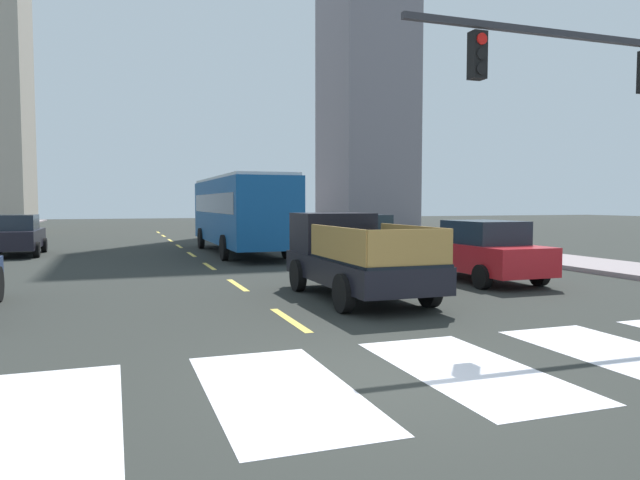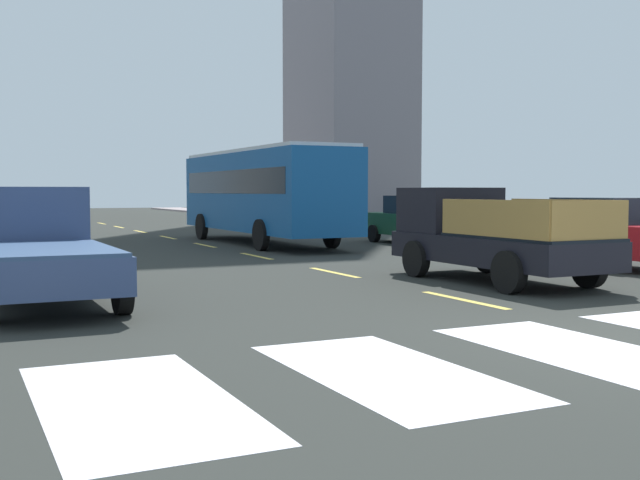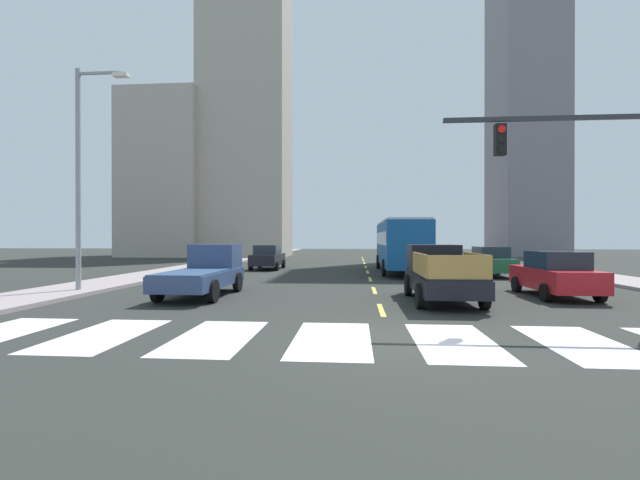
{
  "view_description": "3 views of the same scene",
  "coord_description": "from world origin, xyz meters",
  "px_view_note": "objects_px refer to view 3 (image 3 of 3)",
  "views": [
    {
      "loc": [
        -3.12,
        -6.61,
        2.22
      ],
      "look_at": [
        1.53,
        6.62,
        1.33
      ],
      "focal_mm": 32.99,
      "sensor_mm": 36.0,
      "label": 1
    },
    {
      "loc": [
        -8.0,
        -6.88,
        1.89
      ],
      "look_at": [
        -0.99,
        7.68,
        0.86
      ],
      "focal_mm": 43.41,
      "sensor_mm": 36.0,
      "label": 2
    },
    {
      "loc": [
        -0.8,
        -9.47,
        2.21
      ],
      "look_at": [
        -2.95,
        16.93,
        2.1
      ],
      "focal_mm": 24.37,
      "sensor_mm": 36.0,
      "label": 3
    }
  ],
  "objects_px": {
    "city_bus": "(400,242)",
    "streetlight_left": "(82,169)",
    "sedan_mid": "(268,257)",
    "sedan_near_left": "(555,274)",
    "sedan_far": "(490,261)",
    "pickup_stakebed": "(440,274)",
    "pickup_dark": "(206,271)"
  },
  "relations": [
    {
      "from": "city_bus",
      "to": "streetlight_left",
      "type": "xyz_separation_m",
      "value": [
        -13.83,
        -11.72,
        3.02
      ]
    },
    {
      "from": "sedan_mid",
      "to": "sedan_near_left",
      "type": "height_order",
      "value": "same"
    },
    {
      "from": "sedan_far",
      "to": "streetlight_left",
      "type": "relative_size",
      "value": 0.49
    },
    {
      "from": "pickup_stakebed",
      "to": "sedan_near_left",
      "type": "xyz_separation_m",
      "value": [
        4.48,
        1.18,
        -0.08
      ]
    },
    {
      "from": "pickup_dark",
      "to": "sedan_near_left",
      "type": "relative_size",
      "value": 1.18
    },
    {
      "from": "pickup_dark",
      "to": "streetlight_left",
      "type": "height_order",
      "value": "streetlight_left"
    },
    {
      "from": "sedan_mid",
      "to": "pickup_dark",
      "type": "bearing_deg",
      "value": -89.69
    },
    {
      "from": "streetlight_left",
      "to": "sedan_mid",
      "type": "bearing_deg",
      "value": 71.22
    },
    {
      "from": "pickup_dark",
      "to": "sedan_near_left",
      "type": "height_order",
      "value": "pickup_dark"
    },
    {
      "from": "sedan_mid",
      "to": "sedan_near_left",
      "type": "distance_m",
      "value": 19.2
    },
    {
      "from": "pickup_dark",
      "to": "sedan_near_left",
      "type": "xyz_separation_m",
      "value": [
        13.31,
        0.44,
        -0.06
      ]
    },
    {
      "from": "city_bus",
      "to": "sedan_near_left",
      "type": "height_order",
      "value": "city_bus"
    },
    {
      "from": "city_bus",
      "to": "sedan_far",
      "type": "xyz_separation_m",
      "value": [
        4.9,
        -2.36,
        -1.09
      ]
    },
    {
      "from": "sedan_near_left",
      "to": "streetlight_left",
      "type": "height_order",
      "value": "streetlight_left"
    },
    {
      "from": "sedan_mid",
      "to": "sedan_far",
      "type": "bearing_deg",
      "value": -19.06
    },
    {
      "from": "pickup_dark",
      "to": "pickup_stakebed",
      "type": "bearing_deg",
      "value": -7.62
    },
    {
      "from": "city_bus",
      "to": "sedan_near_left",
      "type": "distance_m",
      "value": 12.26
    },
    {
      "from": "pickup_stakebed",
      "to": "city_bus",
      "type": "height_order",
      "value": "city_bus"
    },
    {
      "from": "pickup_dark",
      "to": "streetlight_left",
      "type": "xyz_separation_m",
      "value": [
        -5.1,
        0.03,
        4.05
      ]
    },
    {
      "from": "city_bus",
      "to": "sedan_far",
      "type": "bearing_deg",
      "value": -25.09
    },
    {
      "from": "pickup_stakebed",
      "to": "sedan_near_left",
      "type": "distance_m",
      "value": 4.64
    },
    {
      "from": "sedan_mid",
      "to": "streetlight_left",
      "type": "xyz_separation_m",
      "value": [
        -4.71,
        -13.86,
        4.11
      ]
    },
    {
      "from": "sedan_near_left",
      "to": "sedan_far",
      "type": "height_order",
      "value": "same"
    },
    {
      "from": "pickup_dark",
      "to": "city_bus",
      "type": "bearing_deg",
      "value": 50.61
    },
    {
      "from": "pickup_stakebed",
      "to": "streetlight_left",
      "type": "bearing_deg",
      "value": 178.14
    },
    {
      "from": "sedan_far",
      "to": "pickup_stakebed",
      "type": "bearing_deg",
      "value": -117.82
    },
    {
      "from": "pickup_stakebed",
      "to": "sedan_mid",
      "type": "bearing_deg",
      "value": 123.53
    },
    {
      "from": "city_bus",
      "to": "streetlight_left",
      "type": "relative_size",
      "value": 1.2
    },
    {
      "from": "pickup_stakebed",
      "to": "pickup_dark",
      "type": "relative_size",
      "value": 1.0
    },
    {
      "from": "sedan_mid",
      "to": "streetlight_left",
      "type": "distance_m",
      "value": 15.2
    },
    {
      "from": "pickup_dark",
      "to": "streetlight_left",
      "type": "bearing_deg",
      "value": 176.84
    },
    {
      "from": "pickup_dark",
      "to": "streetlight_left",
      "type": "distance_m",
      "value": 6.51
    }
  ]
}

